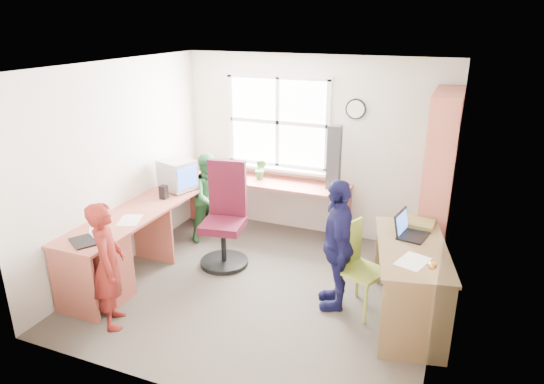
# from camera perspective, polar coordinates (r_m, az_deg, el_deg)

# --- Properties ---
(room) EXTENTS (3.64, 3.44, 2.44)m
(room) POSITION_cam_1_polar(r_m,az_deg,el_deg) (5.04, -0.54, 1.22)
(room) COLOR #463F37
(room) RESTS_ON ground
(l_desk) EXTENTS (2.38, 2.95, 0.75)m
(l_desk) POSITION_cam_1_polar(r_m,az_deg,el_deg) (5.65, -14.55, -5.69)
(l_desk) COLOR #BD5E4B
(l_desk) RESTS_ON ground
(right_desk) EXTENTS (0.92, 1.48, 0.79)m
(right_desk) POSITION_cam_1_polar(r_m,az_deg,el_deg) (4.88, 15.97, -8.46)
(right_desk) COLOR brown
(right_desk) RESTS_ON ground
(bookshelf) EXTENTS (0.30, 1.02, 2.10)m
(bookshelf) POSITION_cam_1_polar(r_m,az_deg,el_deg) (5.80, 18.93, 0.37)
(bookshelf) COLOR #BD5E4B
(bookshelf) RESTS_ON ground
(swivel_chair) EXTENTS (0.67, 0.67, 1.25)m
(swivel_chair) POSITION_cam_1_polar(r_m,az_deg,el_deg) (5.83, -5.54, -3.41)
(swivel_chair) COLOR black
(swivel_chair) RESTS_ON ground
(wooden_chair) EXTENTS (0.52, 0.52, 0.92)m
(wooden_chair) POSITION_cam_1_polar(r_m,az_deg,el_deg) (5.00, 10.02, -8.28)
(wooden_chair) COLOR #97AC39
(wooden_chair) RESTS_ON ground
(crt_monitor) EXTENTS (0.48, 0.46, 0.39)m
(crt_monitor) POSITION_cam_1_polar(r_m,az_deg,el_deg) (6.26, -11.08, 1.98)
(crt_monitor) COLOR #A5A5AA
(crt_monitor) RESTS_ON l_desk
(laptop_left) EXTENTS (0.39, 0.37, 0.21)m
(laptop_left) POSITION_cam_1_polar(r_m,az_deg,el_deg) (5.12, -20.81, -4.92)
(laptop_left) COLOR black
(laptop_left) RESTS_ON l_desk
(laptop_right) EXTENTS (0.34, 0.39, 0.24)m
(laptop_right) POSITION_cam_1_polar(r_m,az_deg,el_deg) (4.99, 15.77, -4.32)
(laptop_right) COLOR black
(laptop_right) RESTS_ON right_desk
(speaker_a) EXTENTS (0.08, 0.08, 0.17)m
(speaker_a) POSITION_cam_1_polar(r_m,az_deg,el_deg) (6.02, -12.63, -0.02)
(speaker_a) COLOR black
(speaker_a) RESTS_ON l_desk
(speaker_b) EXTENTS (0.10, 0.10, 0.17)m
(speaker_b) POSITION_cam_1_polar(r_m,az_deg,el_deg) (6.48, -9.74, 1.66)
(speaker_b) COLOR black
(speaker_b) RESTS_ON l_desk
(cd_tower) EXTENTS (0.17, 0.15, 0.82)m
(cd_tower) POSITION_cam_1_polar(r_m,az_deg,el_deg) (6.19, 7.31, 4.06)
(cd_tower) COLOR black
(cd_tower) RESTS_ON l_desk
(game_box) EXTENTS (0.30, 0.30, 0.06)m
(game_box) POSITION_cam_1_polar(r_m,az_deg,el_deg) (5.24, 17.01, -3.60)
(game_box) COLOR red
(game_box) RESTS_ON right_desk
(paper_a) EXTENTS (0.32, 0.37, 0.00)m
(paper_a) POSITION_cam_1_polar(r_m,az_deg,el_deg) (5.50, -16.38, -3.20)
(paper_a) COLOR silver
(paper_a) RESTS_ON l_desk
(paper_b) EXTENTS (0.32, 0.38, 0.00)m
(paper_b) POSITION_cam_1_polar(r_m,az_deg,el_deg) (4.51, 16.23, -7.84)
(paper_b) COLOR silver
(paper_b) RESTS_ON right_desk
(potted_plant) EXTENTS (0.17, 0.15, 0.29)m
(potted_plant) POSITION_cam_1_polar(r_m,az_deg,el_deg) (6.55, -1.36, 2.66)
(potted_plant) COLOR #307931
(potted_plant) RESTS_ON l_desk
(person_red) EXTENTS (0.51, 0.55, 1.27)m
(person_red) POSITION_cam_1_polar(r_m,az_deg,el_deg) (4.86, -18.69, -8.18)
(person_red) COLOR maroon
(person_red) RESTS_ON ground
(person_green) EXTENTS (0.66, 0.72, 1.18)m
(person_green) POSITION_cam_1_polar(r_m,az_deg,el_deg) (6.46, -7.29, -0.60)
(person_green) COLOR #2E733B
(person_green) RESTS_ON ground
(person_navy) EXTENTS (0.58, 0.87, 1.38)m
(person_navy) POSITION_cam_1_polar(r_m,az_deg,el_deg) (4.92, 7.67, -6.14)
(person_navy) COLOR #171645
(person_navy) RESTS_ON ground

